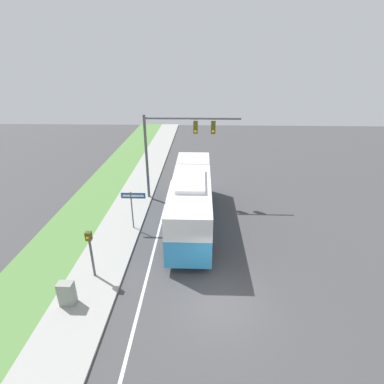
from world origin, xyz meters
The scene contains 9 objects.
ground_plane centered at (0.00, 0.00, 0.00)m, with size 80.00×80.00×0.00m, color #424244.
sidewalk centered at (-6.20, 0.00, 0.06)m, with size 2.80×80.00×0.12m.
grass_verge centered at (-9.40, 0.00, 0.05)m, with size 3.60×80.00×0.10m.
lane_divider_near centered at (-3.60, 0.00, 0.00)m, with size 0.14×30.00×0.01m.
bus centered at (-1.51, 7.31, 1.96)m, with size 2.61×11.03×3.54m.
signal_gantry centered at (-2.91, 11.14, 4.72)m, with size 7.04×0.41×6.55m.
pedestrian_signal centered at (-6.24, 1.55, 1.85)m, with size 0.28×0.34×2.68m.
street_sign centered at (-5.19, 6.31, 1.89)m, with size 1.53×0.08×2.65m.
utility_cabinet centered at (-6.79, -0.38, 0.69)m, with size 0.68×0.45×1.14m.
Camera 1 is at (-0.90, -10.46, 10.20)m, focal length 28.00 mm.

